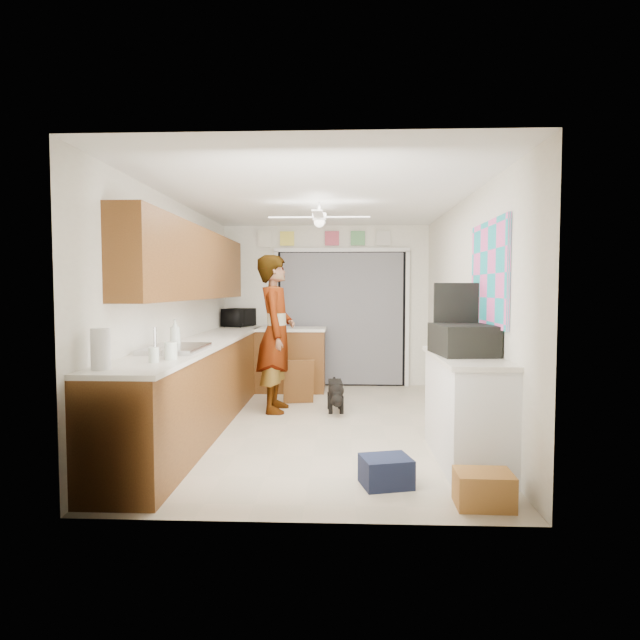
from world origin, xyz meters
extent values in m
plane|color=#BDB198|center=(0.00, 0.00, 0.00)|extent=(5.00, 5.00, 0.00)
plane|color=white|center=(0.00, 0.00, 2.50)|extent=(5.00, 5.00, 0.00)
plane|color=white|center=(0.00, 2.50, 1.25)|extent=(3.20, 0.00, 3.20)
plane|color=white|center=(0.00, -2.50, 1.25)|extent=(3.20, 0.00, 3.20)
plane|color=white|center=(-1.60, 0.00, 1.25)|extent=(0.00, 5.00, 5.00)
plane|color=white|center=(1.60, 0.00, 1.25)|extent=(0.00, 5.00, 5.00)
cube|color=brown|center=(-1.30, 0.00, 0.45)|extent=(0.60, 4.80, 0.90)
cube|color=white|center=(-1.29, 0.00, 0.92)|extent=(0.62, 4.80, 0.04)
cube|color=brown|center=(-1.44, 0.20, 1.80)|extent=(0.32, 4.00, 0.80)
cube|color=silver|center=(-1.29, -1.00, 0.95)|extent=(0.50, 0.76, 0.06)
cylinder|color=silver|center=(-1.48, -1.00, 1.05)|extent=(0.03, 0.03, 0.22)
cube|color=brown|center=(-0.50, 2.00, 0.45)|extent=(1.00, 0.60, 0.90)
cube|color=white|center=(-0.50, 2.00, 0.92)|extent=(1.04, 0.64, 0.04)
cube|color=black|center=(0.25, 2.47, 1.05)|extent=(2.00, 0.06, 2.10)
cube|color=gray|center=(0.25, 2.43, 1.05)|extent=(1.90, 0.03, 2.05)
cube|color=white|center=(-0.77, 2.44, 1.05)|extent=(0.06, 0.04, 2.10)
cube|color=white|center=(1.27, 2.44, 1.05)|extent=(0.06, 0.04, 2.10)
cube|color=white|center=(0.25, 2.44, 2.12)|extent=(2.10, 0.04, 0.06)
cube|color=#F3E451|center=(-0.60, 2.47, 2.30)|extent=(0.22, 0.02, 0.22)
cube|color=#C74A61|center=(0.10, 2.47, 2.30)|extent=(0.22, 0.02, 0.22)
cube|color=#5DA465|center=(0.50, 2.47, 2.30)|extent=(0.22, 0.02, 0.22)
cube|color=silver|center=(0.90, 2.47, 2.30)|extent=(0.22, 0.02, 0.22)
cube|color=silver|center=(-0.95, 2.47, 2.30)|extent=(0.22, 0.02, 0.26)
cube|color=white|center=(1.35, -1.20, 0.45)|extent=(0.50, 1.40, 0.90)
cube|color=white|center=(1.34, -1.20, 0.92)|extent=(0.54, 1.44, 0.04)
cube|color=#FF5DB8|center=(1.58, -1.00, 1.65)|extent=(0.03, 1.15, 0.95)
cube|color=white|center=(0.00, 0.20, 2.32)|extent=(1.14, 1.14, 0.24)
imported|color=black|center=(-1.33, 2.25, 1.08)|extent=(0.48, 0.58, 0.28)
imported|color=silver|center=(-1.37, -0.74, 1.08)|extent=(0.15, 0.15, 0.28)
imported|color=white|center=(-1.17, -1.55, 0.98)|extent=(0.14, 0.14, 0.08)
cylinder|color=silver|center=(-1.14, -1.59, 1.01)|extent=(0.13, 0.13, 0.14)
cylinder|color=silver|center=(-1.22, -1.77, 1.00)|extent=(0.11, 0.11, 0.12)
cylinder|color=white|center=(-1.46, -2.16, 1.09)|extent=(0.16, 0.16, 0.30)
cube|color=black|center=(1.32, -1.16, 1.07)|extent=(0.53, 0.66, 0.26)
cube|color=yellow|center=(1.32, -1.16, 0.96)|extent=(0.50, 0.62, 0.02)
cube|color=black|center=(1.32, -0.87, 1.32)|extent=(0.42, 0.08, 0.50)
cube|color=#C5853D|center=(1.25, -2.19, 0.12)|extent=(0.40, 0.30, 0.24)
cube|color=#151B34|center=(0.60, -1.82, 0.11)|extent=(0.43, 0.39, 0.22)
cube|color=brown|center=(-0.31, 1.06, 0.30)|extent=(0.42, 0.22, 0.59)
imported|color=white|center=(-0.56, 0.67, 0.97)|extent=(0.47, 0.71, 1.93)
cube|color=black|center=(0.18, 0.67, 0.21)|extent=(0.27, 0.56, 0.43)
camera|label=1|loc=(0.26, -5.87, 1.52)|focal=30.00mm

